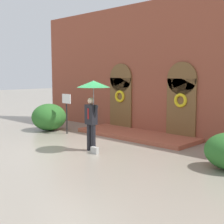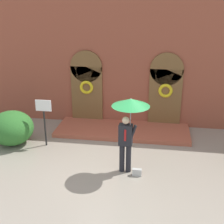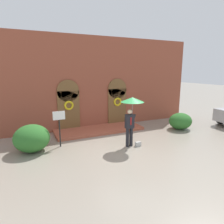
{
  "view_description": "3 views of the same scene",
  "coord_description": "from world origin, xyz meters",
  "px_view_note": "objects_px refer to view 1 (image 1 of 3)",
  "views": [
    {
      "loc": [
        8.03,
        -6.8,
        2.57
      ],
      "look_at": [
        0.11,
        1.52,
        1.17
      ],
      "focal_mm": 50.0,
      "sensor_mm": 36.0,
      "label": 1
    },
    {
      "loc": [
        1.27,
        -8.15,
        5.12
      ],
      "look_at": [
        -0.18,
        1.44,
        1.45
      ],
      "focal_mm": 50.0,
      "sensor_mm": 36.0,
      "label": 2
    },
    {
      "loc": [
        -4.12,
        -7.71,
        3.6
      ],
      "look_at": [
        0.02,
        1.28,
        1.5
      ],
      "focal_mm": 32.0,
      "sensor_mm": 36.0,
      "label": 3
    }
  ],
  "objects_px": {
    "handbag": "(95,150)",
    "sign_post": "(67,107)",
    "person_with_umbrella": "(93,94)",
    "shrub_left": "(49,117)"
  },
  "relations": [
    {
      "from": "handbag",
      "to": "sign_post",
      "type": "height_order",
      "value": "sign_post"
    },
    {
      "from": "person_with_umbrella",
      "to": "handbag",
      "type": "bearing_deg",
      "value": -35.34
    },
    {
      "from": "handbag",
      "to": "shrub_left",
      "type": "height_order",
      "value": "shrub_left"
    },
    {
      "from": "sign_post",
      "to": "shrub_left",
      "type": "height_order",
      "value": "sign_post"
    },
    {
      "from": "sign_post",
      "to": "person_with_umbrella",
      "type": "bearing_deg",
      "value": -23.27
    },
    {
      "from": "person_with_umbrella",
      "to": "sign_post",
      "type": "xyz_separation_m",
      "value": [
        -3.11,
        1.34,
        -0.75
      ]
    },
    {
      "from": "handbag",
      "to": "person_with_umbrella",
      "type": "bearing_deg",
      "value": 144.86
    },
    {
      "from": "person_with_umbrella",
      "to": "shrub_left",
      "type": "xyz_separation_m",
      "value": [
        -4.36,
        1.29,
        -1.3
      ]
    },
    {
      "from": "person_with_umbrella",
      "to": "sign_post",
      "type": "relative_size",
      "value": 1.37
    },
    {
      "from": "person_with_umbrella",
      "to": "shrub_left",
      "type": "relative_size",
      "value": 1.51
    }
  ]
}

